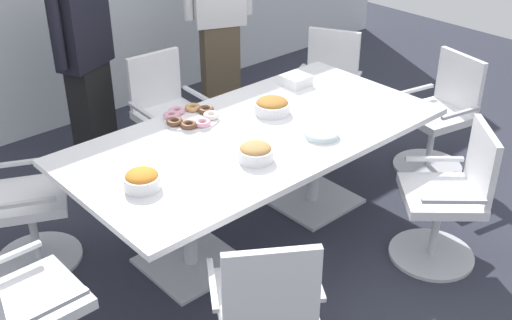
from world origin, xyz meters
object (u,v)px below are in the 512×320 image
office_chair_2 (168,121)px  plate_stack (321,134)px  office_chair_5 (265,315)px  snack_bowl_chips_orange (142,179)px  person_standing_1 (219,15)px  snack_bowl_cookies (256,152)px  office_chair_6 (448,203)px  office_chair_0 (439,120)px  napkin_pile (296,80)px  office_chair_1 (327,93)px  person_standing_0 (85,56)px  office_chair_4 (23,315)px  snack_bowl_pretzels (272,106)px  office_chair_3 (19,208)px  conference_table (256,150)px  donut_platter (191,117)px

office_chair_2 → plate_stack: bearing=101.1°
office_chair_5 → snack_bowl_chips_orange: office_chair_5 is taller
office_chair_2 → plate_stack: office_chair_2 is taller
person_standing_1 → snack_bowl_chips_orange: person_standing_1 is taller
snack_bowl_cookies → plate_stack: (0.50, -0.05, -0.03)m
office_chair_6 → office_chair_0: bearing=-10.5°
office_chair_2 → napkin_pile: size_ratio=5.10×
office_chair_1 → plate_stack: bearing=102.8°
office_chair_2 → snack_bowl_cookies: office_chair_2 is taller
office_chair_2 → snack_bowl_chips_orange: size_ratio=4.49×
person_standing_0 → person_standing_1: size_ratio=0.93×
person_standing_1 → office_chair_4: bearing=56.9°
office_chair_2 → office_chair_4: 2.18m
snack_bowl_pretzels → napkin_pile: snack_bowl_pretzels is taller
person_standing_0 → plate_stack: size_ratio=7.74×
office_chair_3 → snack_bowl_cookies: 1.49m
conference_table → snack_bowl_chips_orange: (-0.89, -0.08, 0.18)m
office_chair_2 → donut_platter: (-0.27, -0.69, 0.36)m
office_chair_6 → snack_bowl_pretzels: (-0.42, 1.14, 0.40)m
office_chair_2 → office_chair_4: bearing=39.9°
office_chair_2 → person_standing_0: size_ratio=0.54×
person_standing_0 → snack_bowl_chips_orange: size_ratio=8.27×
office_chair_1 → office_chair_6: (-0.69, -1.64, 0.00)m
office_chair_4 → snack_bowl_cookies: bearing=87.1°
office_chair_3 → snack_bowl_chips_orange: bearing=52.7°
conference_table → person_standing_0: size_ratio=1.43×
office_chair_5 → plate_stack: office_chair_5 is taller
office_chair_6 → snack_bowl_cookies: size_ratio=4.37×
person_standing_0 → conference_table: bearing=75.4°
conference_table → office_chair_2: bearing=86.1°
napkin_pile → conference_table: bearing=-152.8°
person_standing_1 → napkin_pile: 1.27m
person_standing_0 → napkin_pile: bearing=104.1°
conference_table → person_standing_1: person_standing_1 is taller
person_standing_1 → person_standing_0: bearing=21.4°
conference_table → plate_stack: plate_stack is taller
office_chair_1 → snack_bowl_pretzels: size_ratio=3.79×
conference_table → snack_bowl_pretzels: 0.35m
person_standing_1 → office_chair_1: bearing=134.9°
snack_bowl_chips_orange → office_chair_2: bearing=50.8°
snack_bowl_pretzels → napkin_pile: bearing=26.8°
snack_bowl_cookies → person_standing_0: bearing=91.1°
office_chair_1 → napkin_pile: office_chair_1 is taller
office_chair_6 → person_standing_0: bearing=62.8°
office_chair_3 → plate_stack: size_ratio=4.21×
office_chair_6 → office_chair_3: bearing=91.9°
office_chair_0 → donut_platter: bearing=81.1°
conference_table → snack_bowl_chips_orange: snack_bowl_chips_orange is taller
office_chair_1 → office_chair_5: (-2.19, -1.61, 0.00)m
office_chair_2 → snack_bowl_chips_orange: bearing=54.3°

